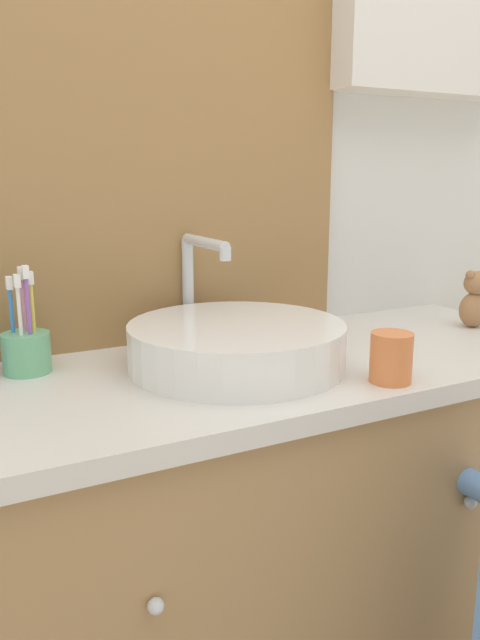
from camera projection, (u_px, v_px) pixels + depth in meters
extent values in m
cube|color=silver|center=(196.00, 152.00, 1.31)|extent=(3.20, 0.06, 2.50)
cube|color=olive|center=(164.00, 143.00, 1.23)|extent=(0.79, 0.02, 1.07)
cube|color=#B2C1CC|center=(165.00, 143.00, 1.23)|extent=(0.73, 0.01, 1.01)
cube|color=#A37A4C|center=(259.00, 576.00, 1.26)|extent=(1.31, 0.47, 0.83)
cube|color=beige|center=(261.00, 372.00, 1.16)|extent=(1.35, 0.51, 0.03)
sphere|color=silver|center=(156.00, 606.00, 0.86)|extent=(0.02, 0.02, 0.02)
sphere|color=silver|center=(471.00, 502.00, 1.14)|extent=(0.02, 0.02, 0.02)
cylinder|color=white|center=(237.00, 345.00, 1.12)|extent=(0.39, 0.39, 0.08)
cylinder|color=silver|center=(237.00, 325.00, 1.11)|extent=(0.32, 0.32, 0.01)
cylinder|color=silver|center=(188.00, 290.00, 1.30)|extent=(0.02, 0.02, 0.21)
cylinder|color=silver|center=(205.00, 243.00, 1.20)|extent=(0.02, 0.18, 0.02)
cylinder|color=silver|center=(225.00, 254.00, 1.12)|extent=(0.02, 0.02, 0.02)
sphere|color=white|center=(234.00, 319.00, 1.36)|extent=(0.05, 0.05, 0.05)
cylinder|color=#66B27F|center=(27.00, 353.00, 1.09)|extent=(0.08, 0.08, 0.07)
cylinder|color=#E5CC4C|center=(33.00, 319.00, 1.09)|extent=(0.01, 0.01, 0.17)
cube|color=white|center=(30.00, 278.00, 1.07)|extent=(0.01, 0.02, 0.02)
cylinder|color=pink|center=(24.00, 316.00, 1.09)|extent=(0.01, 0.01, 0.17)
cube|color=white|center=(21.00, 273.00, 1.07)|extent=(0.01, 0.02, 0.02)
cylinder|color=#3884DB|center=(12.00, 322.00, 1.09)|extent=(0.01, 0.01, 0.16)
cube|color=white|center=(9.00, 283.00, 1.07)|extent=(0.01, 0.02, 0.02)
cylinder|color=white|center=(20.00, 322.00, 1.07)|extent=(0.01, 0.01, 0.16)
cube|color=white|center=(17.00, 281.00, 1.05)|extent=(0.01, 0.02, 0.02)
cylinder|color=#8E56B7|center=(29.00, 317.00, 1.07)|extent=(0.01, 0.01, 0.18)
cube|color=white|center=(25.00, 272.00, 1.05)|extent=(0.01, 0.02, 0.02)
cylinder|color=#8E56B7|center=(429.00, 441.00, 1.21)|extent=(0.01, 0.05, 0.12)
ellipsoid|color=#9E7047|center=(474.00, 310.00, 1.42)|extent=(0.07, 0.06, 0.08)
sphere|color=#9E7047|center=(476.00, 283.00, 1.41)|extent=(0.05, 0.05, 0.05)
sphere|color=#9E7047|center=(470.00, 275.00, 1.39)|extent=(0.02, 0.02, 0.02)
cylinder|color=orange|center=(391.00, 358.00, 1.04)|extent=(0.07, 0.07, 0.08)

